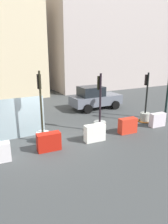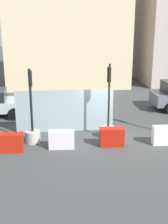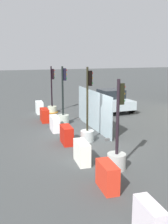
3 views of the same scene
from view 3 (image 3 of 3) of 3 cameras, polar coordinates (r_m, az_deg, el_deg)
name	(u,v)px [view 3 (image 3 of 3)]	position (r m, az deg, el deg)	size (l,w,h in m)	color
ground_plane	(83,142)	(12.79, -0.30, -6.43)	(120.00, 120.00, 0.00)	#3D4141
traffic_light_0	(52,106)	(19.08, -6.84, 1.37)	(0.80, 0.80, 3.28)	#B5B99F
traffic_light_1	(63,113)	(15.93, -4.48, -0.32)	(0.70, 0.70, 3.42)	#A9B0A1
traffic_light_2	(87,128)	(12.69, 0.75, -3.54)	(0.65, 0.65, 3.55)	#A8B1B0
traffic_light_3	(117,153)	(9.79, 7.07, -8.69)	(0.68, 0.68, 3.29)	#A9ADA8
construction_barrier_0	(39,108)	(18.98, -9.53, 0.96)	(1.06, 0.52, 0.85)	silver
construction_barrier_1	(45,115)	(16.65, -8.45, -0.69)	(1.16, 0.51, 0.80)	#B11C0D
construction_barrier_2	(55,124)	(14.56, -6.30, -2.50)	(1.14, 0.47, 0.81)	silver
construction_barrier_3	(67,135)	(12.47, -3.74, -4.94)	(1.09, 0.50, 0.84)	#B2190E
construction_barrier_4	(82,152)	(10.29, -0.45, -8.67)	(1.08, 0.48, 0.86)	white
construction_barrier_5	(107,176)	(8.45, 5.02, -13.60)	(1.06, 0.49, 0.86)	red
construction_barrier_6	(149,220)	(6.72, 13.86, -21.55)	(1.01, 0.43, 0.83)	silver
car_silver_hatchback	(111,100)	(19.74, 5.84, 2.53)	(4.06, 2.37, 1.57)	#A6B7BF
site_fence_panel	(93,111)	(14.80, 2.00, 0.31)	(4.89, 0.50, 2.14)	#90A5AC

